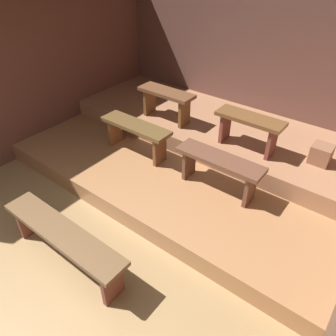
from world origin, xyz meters
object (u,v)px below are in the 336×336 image
Objects in this scene: bench_lower_right at (219,165)px; bench_middle_left at (166,98)px; wooden_crate_middle at (321,154)px; bench_lower_left at (136,131)px; bench_middle_right at (249,125)px; bench_floor_center at (63,237)px.

bench_middle_left is (-1.41, 0.74, 0.25)m from bench_lower_right.
bench_lower_right is 1.37m from wooden_crate_middle.
bench_lower_right is (1.41, 0.00, 0.00)m from bench_lower_left.
bench_middle_left is at bearing 90.51° from bench_lower_left.
wooden_crate_middle reaches higher than bench_lower_left.
bench_lower_right is 1.61m from bench_middle_left.
bench_middle_right reaches higher than bench_lower_left.
bench_middle_left is at bearing 103.84° from bench_floor_center.
bench_lower_left is 2.55m from wooden_crate_middle.
bench_lower_right is at bearing -27.57° from bench_middle_left.
bench_floor_center is 1.79× the size of bench_middle_left.
bench_lower_right reaches higher than bench_floor_center.
bench_middle_right is 0.99m from wooden_crate_middle.
bench_floor_center is 2.69m from bench_middle_left.
bench_middle_left is at bearing -173.53° from wooden_crate_middle.
bench_lower_right is 0.78m from bench_middle_right.
bench_middle_left and bench_middle_right have the same top height.
bench_middle_left is 1.00× the size of bench_middle_right.
bench_middle_right is (1.42, 0.00, 0.00)m from bench_middle_left.
bench_lower_left reaches higher than bench_floor_center.
bench_floor_center is 2.01m from bench_lower_right.
bench_floor_center is 1.79× the size of bench_middle_right.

